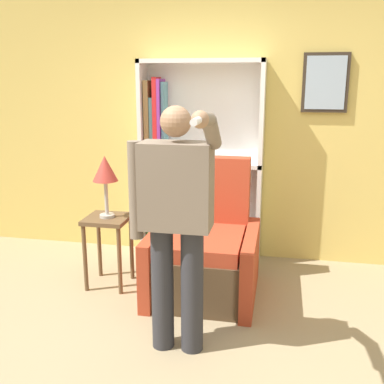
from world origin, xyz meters
TOP-DOWN VIEW (x-y plane):
  - ground_plane at (0.00, 0.00)m, footprint 14.00×14.00m
  - wall_back at (0.01, 2.03)m, footprint 8.00×0.11m
  - bookcase at (-0.33, 1.87)m, footprint 1.21×0.28m
  - armchair at (-0.02, 1.11)m, footprint 0.89×0.93m
  - person_standing at (-0.06, 0.21)m, footprint 0.60×0.78m
  - side_table at (-0.88, 1.06)m, footprint 0.37×0.37m
  - table_lamp at (-0.88, 1.06)m, footprint 0.21×0.21m

SIDE VIEW (x-z plane):
  - ground_plane at x=0.00m, z-range 0.00..0.00m
  - armchair at x=-0.02m, z-range -0.22..0.91m
  - side_table at x=-0.88m, z-range 0.18..0.81m
  - person_standing at x=-0.06m, z-range 0.12..1.77m
  - bookcase at x=-0.33m, z-range -0.04..1.95m
  - table_lamp at x=-0.88m, z-range 0.77..1.31m
  - wall_back at x=0.01m, z-range 0.00..2.80m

